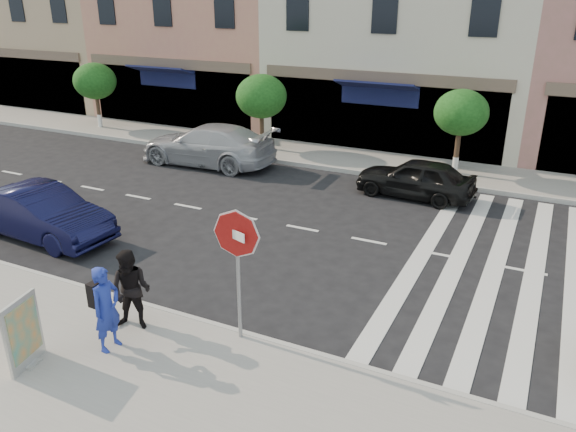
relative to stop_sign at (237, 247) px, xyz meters
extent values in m
plane|color=black|center=(-1.27, 1.67, -2.06)|extent=(120.00, 120.00, 0.00)
cube|color=gray|center=(-1.27, -2.08, -1.99)|extent=(60.00, 4.50, 0.15)
cube|color=gray|center=(-1.27, 12.67, -1.99)|extent=(60.00, 3.00, 0.15)
cube|color=beige|center=(-1.77, 18.67, 3.44)|extent=(11.00, 9.00, 11.00)
cylinder|color=#473323|center=(-15.27, 12.47, -1.09)|extent=(0.18, 0.18, 1.65)
cylinder|color=silver|center=(-15.27, 12.47, -1.61)|extent=(0.20, 0.20, 0.60)
ellipsoid|color=#154212|center=(-15.27, 12.47, 0.29)|extent=(2.00, 2.00, 1.70)
cylinder|color=#473323|center=(-6.27, 12.47, -1.11)|extent=(0.18, 0.18, 1.60)
cylinder|color=silver|center=(-6.27, 12.47, -1.61)|extent=(0.20, 0.20, 0.60)
ellipsoid|color=#154212|center=(-6.27, 12.47, 0.26)|extent=(2.10, 2.10, 1.79)
cylinder|color=#473323|center=(1.73, 12.47, -1.06)|extent=(0.18, 0.18, 1.71)
cylinder|color=silver|center=(1.73, 12.47, -1.61)|extent=(0.20, 0.20, 0.60)
ellipsoid|color=#154212|center=(1.73, 12.47, 0.32)|extent=(1.90, 1.90, 1.62)
cylinder|color=gray|center=(0.00, 0.02, -0.71)|extent=(0.10, 0.10, 2.39)
cylinder|color=white|center=(0.00, 0.01, 0.26)|extent=(0.89, 0.32, 0.93)
cylinder|color=#9E1411|center=(0.00, -0.01, 0.26)|extent=(0.83, 0.31, 0.87)
cube|color=white|center=(0.00, -0.04, 0.26)|extent=(0.47, 0.18, 0.17)
imported|color=navy|center=(-2.00, -1.35, -1.08)|extent=(0.43, 0.63, 1.67)
imported|color=black|center=(-2.05, -0.62, -1.08)|extent=(0.96, 0.84, 1.66)
cube|color=beige|center=(-2.95, -2.41, -1.89)|extent=(0.36, 0.36, 0.04)
cube|color=beige|center=(-2.95, -2.41, -1.25)|extent=(0.23, 0.86, 1.33)
cube|color=#D88C3F|center=(-2.91, -2.40, -1.20)|extent=(0.16, 0.70, 1.02)
imported|color=black|center=(-7.43, 1.97, -1.34)|extent=(4.43, 1.77, 1.43)
imported|color=#A7A7AC|center=(-7.26, 9.86, -1.27)|extent=(5.48, 2.33, 1.58)
imported|color=black|center=(0.94, 9.70, -1.41)|extent=(3.94, 1.80, 1.31)
camera|label=1|loc=(4.86, -7.85, 4.33)|focal=35.00mm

